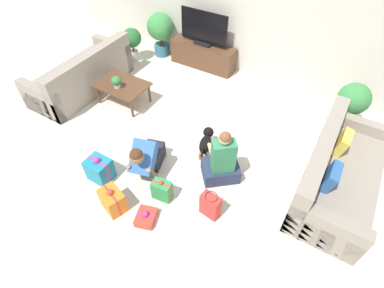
{
  "coord_description": "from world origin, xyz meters",
  "views": [
    {
      "loc": [
        1.97,
        -2.77,
        3.58
      ],
      "look_at": [
        0.44,
        -0.19,
        0.45
      ],
      "focal_mm": 28.0,
      "sensor_mm": 36.0,
      "label": 1
    }
  ],
  "objects_px": {
    "tv_console": "(203,55)",
    "potted_plant_back_left": "(160,30)",
    "person_sitting": "(222,162)",
    "dog": "(206,141)",
    "potted_plant_corner_left": "(132,40)",
    "gift_box_d": "(100,169)",
    "person_kneeling": "(146,157)",
    "gift_box_a": "(146,217)",
    "gift_bag_a": "(210,205)",
    "gift_box_c": "(162,190)",
    "sofa_right": "(337,175)",
    "tv": "(204,30)",
    "gift_box_b": "(113,200)",
    "coffee_table": "(122,86)",
    "sofa_left": "(83,76)",
    "tabletop_plant": "(116,81)",
    "potted_plant_corner_right": "(353,101)"
  },
  "relations": [
    {
      "from": "gift_box_c",
      "to": "gift_box_b",
      "type": "bearing_deg",
      "value": -134.27
    },
    {
      "from": "tv_console",
      "to": "gift_box_a",
      "type": "height_order",
      "value": "tv_console"
    },
    {
      "from": "gift_bag_a",
      "to": "tabletop_plant",
      "type": "bearing_deg",
      "value": 154.85
    },
    {
      "from": "potted_plant_corner_right",
      "to": "tabletop_plant",
      "type": "xyz_separation_m",
      "value": [
        -3.69,
        -1.45,
        -0.07
      ]
    },
    {
      "from": "tv",
      "to": "gift_box_b",
      "type": "relative_size",
      "value": 2.55
    },
    {
      "from": "person_kneeling",
      "to": "gift_box_b",
      "type": "relative_size",
      "value": 2.0
    },
    {
      "from": "tv_console",
      "to": "gift_box_b",
      "type": "distance_m",
      "value": 3.84
    },
    {
      "from": "potted_plant_back_left",
      "to": "gift_bag_a",
      "type": "distance_m",
      "value": 4.31
    },
    {
      "from": "potted_plant_corner_left",
      "to": "person_sitting",
      "type": "height_order",
      "value": "person_sitting"
    },
    {
      "from": "sofa_left",
      "to": "gift_box_b",
      "type": "xyz_separation_m",
      "value": [
        2.32,
        -1.83,
        -0.12
      ]
    },
    {
      "from": "coffee_table",
      "to": "gift_box_b",
      "type": "xyz_separation_m",
      "value": [
        1.37,
        -1.89,
        -0.19
      ]
    },
    {
      "from": "gift_box_c",
      "to": "sofa_right",
      "type": "bearing_deg",
      "value": 34.41
    },
    {
      "from": "person_kneeling",
      "to": "sofa_left",
      "type": "bearing_deg",
      "value": 138.56
    },
    {
      "from": "gift_box_b",
      "to": "dog",
      "type": "bearing_deg",
      "value": 69.77
    },
    {
      "from": "tabletop_plant",
      "to": "tv",
      "type": "bearing_deg",
      "value": 71.83
    },
    {
      "from": "person_kneeling",
      "to": "gift_box_c",
      "type": "distance_m",
      "value": 0.54
    },
    {
      "from": "person_kneeling",
      "to": "tv",
      "type": "bearing_deg",
      "value": 87.42
    },
    {
      "from": "coffee_table",
      "to": "potted_plant_corner_left",
      "type": "distance_m",
      "value": 1.55
    },
    {
      "from": "potted_plant_back_left",
      "to": "person_kneeling",
      "type": "height_order",
      "value": "potted_plant_back_left"
    },
    {
      "from": "gift_box_a",
      "to": "gift_box_d",
      "type": "height_order",
      "value": "gift_box_d"
    },
    {
      "from": "potted_plant_corner_left",
      "to": "dog",
      "type": "height_order",
      "value": "potted_plant_corner_left"
    },
    {
      "from": "potted_plant_back_left",
      "to": "person_kneeling",
      "type": "xyz_separation_m",
      "value": [
        1.81,
        -2.97,
        -0.25
      ]
    },
    {
      "from": "sofa_left",
      "to": "dog",
      "type": "xyz_separation_m",
      "value": [
        2.89,
        -0.28,
        -0.06
      ]
    },
    {
      "from": "potted_plant_back_left",
      "to": "gift_box_a",
      "type": "distance_m",
      "value": 4.32
    },
    {
      "from": "gift_box_b",
      "to": "tabletop_plant",
      "type": "relative_size",
      "value": 1.82
    },
    {
      "from": "gift_box_d",
      "to": "sofa_right",
      "type": "bearing_deg",
      "value": 27.34
    },
    {
      "from": "potted_plant_back_left",
      "to": "gift_box_c",
      "type": "distance_m",
      "value": 3.96
    },
    {
      "from": "person_kneeling",
      "to": "dog",
      "type": "distance_m",
      "value": 0.98
    },
    {
      "from": "tabletop_plant",
      "to": "gift_box_d",
      "type": "bearing_deg",
      "value": -59.66
    },
    {
      "from": "gift_box_a",
      "to": "potted_plant_corner_right",
      "type": "bearing_deg",
      "value": 59.82
    },
    {
      "from": "potted_plant_back_left",
      "to": "person_kneeling",
      "type": "bearing_deg",
      "value": -58.72
    },
    {
      "from": "person_sitting",
      "to": "coffee_table",
      "type": "bearing_deg",
      "value": -55.54
    },
    {
      "from": "tv",
      "to": "potted_plant_corner_left",
      "type": "bearing_deg",
      "value": -159.04
    },
    {
      "from": "person_kneeling",
      "to": "dog",
      "type": "relative_size",
      "value": 1.39
    },
    {
      "from": "potted_plant_corner_left",
      "to": "tv_console",
      "type": "bearing_deg",
      "value": 20.96
    },
    {
      "from": "gift_box_d",
      "to": "person_kneeling",
      "type": "bearing_deg",
      "value": 38.55
    },
    {
      "from": "sofa_right",
      "to": "gift_box_d",
      "type": "bearing_deg",
      "value": 117.34
    },
    {
      "from": "sofa_left",
      "to": "coffee_table",
      "type": "distance_m",
      "value": 0.95
    },
    {
      "from": "tabletop_plant",
      "to": "gift_box_b",
      "type": "bearing_deg",
      "value": -52.29
    },
    {
      "from": "gift_box_c",
      "to": "gift_bag_a",
      "type": "distance_m",
      "value": 0.71
    },
    {
      "from": "potted_plant_corner_right",
      "to": "gift_box_a",
      "type": "distance_m",
      "value": 3.69
    },
    {
      "from": "gift_box_a",
      "to": "gift_box_c",
      "type": "height_order",
      "value": "gift_box_c"
    },
    {
      "from": "gift_box_c",
      "to": "gift_box_d",
      "type": "distance_m",
      "value": 1.0
    },
    {
      "from": "tv_console",
      "to": "potted_plant_back_left",
      "type": "relative_size",
      "value": 1.48
    },
    {
      "from": "person_kneeling",
      "to": "gift_box_c",
      "type": "relative_size",
      "value": 2.21
    },
    {
      "from": "gift_box_a",
      "to": "gift_bag_a",
      "type": "relative_size",
      "value": 0.85
    },
    {
      "from": "gift_box_d",
      "to": "gift_bag_a",
      "type": "height_order",
      "value": "gift_box_d"
    },
    {
      "from": "sofa_left",
      "to": "gift_box_b",
      "type": "height_order",
      "value": "sofa_left"
    },
    {
      "from": "person_sitting",
      "to": "dog",
      "type": "xyz_separation_m",
      "value": [
        -0.43,
        0.34,
        -0.1
      ]
    },
    {
      "from": "person_kneeling",
      "to": "potted_plant_corner_left",
      "type": "bearing_deg",
      "value": 115.23
    }
  ]
}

